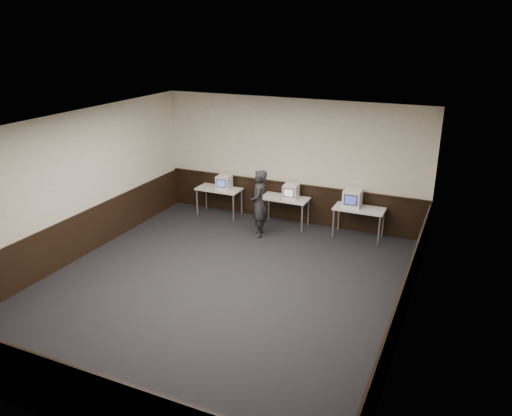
{
  "coord_description": "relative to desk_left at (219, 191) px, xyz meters",
  "views": [
    {
      "loc": [
        4.2,
        -7.64,
        4.86
      ],
      "look_at": [
        0.08,
        1.6,
        1.15
      ],
      "focal_mm": 35.0,
      "sensor_mm": 36.0,
      "label": 1
    }
  ],
  "objects": [
    {
      "name": "floor",
      "position": [
        1.9,
        -3.6,
        -0.68
      ],
      "size": [
        8.0,
        8.0,
        0.0
      ],
      "primitive_type": "plane",
      "color": "black",
      "rests_on": "ground"
    },
    {
      "name": "ceiling",
      "position": [
        1.9,
        -3.6,
        2.52
      ],
      "size": [
        8.0,
        8.0,
        0.0
      ],
      "primitive_type": "plane",
      "rotation": [
        3.14,
        0.0,
        0.0
      ],
      "color": "white",
      "rests_on": "back_wall"
    },
    {
      "name": "back_wall",
      "position": [
        1.9,
        0.4,
        0.92
      ],
      "size": [
        7.0,
        0.0,
        7.0
      ],
      "primitive_type": "plane",
      "rotation": [
        1.57,
        0.0,
        0.0
      ],
      "color": "beige",
      "rests_on": "ground"
    },
    {
      "name": "front_wall",
      "position": [
        1.9,
        -7.6,
        0.92
      ],
      "size": [
        7.0,
        0.0,
        7.0
      ],
      "primitive_type": "plane",
      "rotation": [
        -1.57,
        0.0,
        0.0
      ],
      "color": "beige",
      "rests_on": "ground"
    },
    {
      "name": "left_wall",
      "position": [
        -1.6,
        -3.6,
        0.92
      ],
      "size": [
        0.0,
        8.0,
        8.0
      ],
      "primitive_type": "plane",
      "rotation": [
        1.57,
        0.0,
        1.57
      ],
      "color": "beige",
      "rests_on": "ground"
    },
    {
      "name": "right_wall",
      "position": [
        5.4,
        -3.6,
        0.92
      ],
      "size": [
        0.0,
        8.0,
        8.0
      ],
      "primitive_type": "plane",
      "rotation": [
        1.57,
        0.0,
        -1.57
      ],
      "color": "beige",
      "rests_on": "ground"
    },
    {
      "name": "wainscot_back",
      "position": [
        1.9,
        0.38,
        -0.18
      ],
      "size": [
        6.98,
        0.04,
        1.0
      ],
      "primitive_type": "cube",
      "color": "black",
      "rests_on": "back_wall"
    },
    {
      "name": "wainscot_front",
      "position": [
        1.9,
        -7.58,
        -0.18
      ],
      "size": [
        6.98,
        0.04,
        1.0
      ],
      "primitive_type": "cube",
      "color": "black",
      "rests_on": "front_wall"
    },
    {
      "name": "wainscot_left",
      "position": [
        -1.58,
        -3.6,
        -0.18
      ],
      "size": [
        0.04,
        7.98,
        1.0
      ],
      "primitive_type": "cube",
      "color": "black",
      "rests_on": "left_wall"
    },
    {
      "name": "wainscot_right",
      "position": [
        5.38,
        -3.6,
        -0.18
      ],
      "size": [
        0.04,
        7.98,
        1.0
      ],
      "primitive_type": "cube",
      "color": "black",
      "rests_on": "right_wall"
    },
    {
      "name": "wainscot_rail",
      "position": [
        1.9,
        0.36,
        0.34
      ],
      "size": [
        6.98,
        0.06,
        0.04
      ],
      "primitive_type": "cube",
      "color": "black",
      "rests_on": "wainscot_back"
    },
    {
      "name": "desk_left",
      "position": [
        0.0,
        0.0,
        0.0
      ],
      "size": [
        1.2,
        0.6,
        0.75
      ],
      "color": "silver",
      "rests_on": "ground"
    },
    {
      "name": "desk_center",
      "position": [
        1.9,
        0.0,
        0.0
      ],
      "size": [
        1.2,
        0.6,
        0.75
      ],
      "color": "silver",
      "rests_on": "ground"
    },
    {
      "name": "desk_right",
      "position": [
        3.8,
        0.0,
        0.0
      ],
      "size": [
        1.2,
        0.6,
        0.75
      ],
      "color": "silver",
      "rests_on": "ground"
    },
    {
      "name": "emac_left",
      "position": [
        0.15,
        0.03,
        0.25
      ],
      "size": [
        0.39,
        0.41,
        0.36
      ],
      "rotation": [
        0.0,
        0.0,
        0.07
      ],
      "color": "white",
      "rests_on": "desk_left"
    },
    {
      "name": "emac_center",
      "position": [
        2.05,
        0.01,
        0.25
      ],
      "size": [
        0.39,
        0.41,
        0.36
      ],
      "rotation": [
        0.0,
        0.0,
        0.06
      ],
      "color": "white",
      "rests_on": "desk_center"
    },
    {
      "name": "emac_right",
      "position": [
        3.61,
        0.04,
        0.28
      ],
      "size": [
        0.43,
        0.47,
        0.42
      ],
      "rotation": [
        0.0,
        0.0,
        0.02
      ],
      "color": "white",
      "rests_on": "desk_right"
    },
    {
      "name": "person",
      "position": [
        1.57,
        -0.9,
        0.15
      ],
      "size": [
        0.55,
        0.69,
        1.66
      ],
      "primitive_type": "imported",
      "rotation": [
        0.0,
        0.0,
        -1.28
      ],
      "color": "black",
      "rests_on": "ground"
    }
  ]
}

